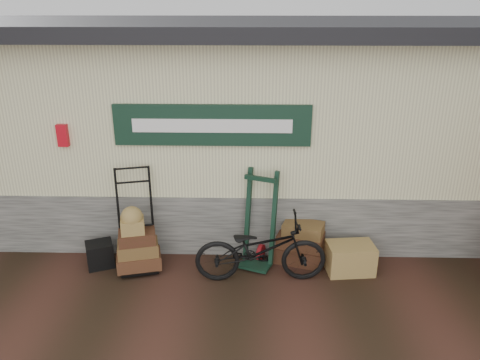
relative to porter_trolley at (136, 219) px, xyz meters
name	(u,v)px	position (x,y,z in m)	size (l,w,h in m)	color
ground	(233,294)	(1.34, -0.68, -0.71)	(80.00, 80.00, 0.00)	black
station_building	(239,118)	(1.34, 2.05, 0.90)	(14.40, 4.10, 3.20)	#4C4C47
porter_trolley	(136,219)	(0.00, 0.00, 0.00)	(0.71, 0.54, 1.43)	black
green_barrow	(259,220)	(1.68, 0.08, -0.03)	(0.49, 0.42, 1.37)	black
suitcase_stack	(301,242)	(2.27, 0.17, -0.41)	(0.68, 0.43, 0.60)	#3C2813
wicker_hamper	(350,258)	(2.92, -0.10, -0.51)	(0.62, 0.41, 0.41)	olive
black_trunk	(100,254)	(-0.53, -0.04, -0.54)	(0.36, 0.30, 0.36)	black
bicycle	(261,246)	(1.69, -0.33, -0.21)	(1.72, 0.60, 1.00)	black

